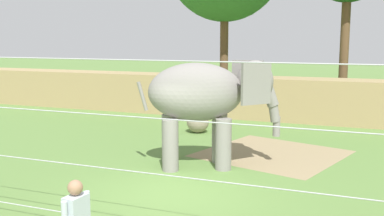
% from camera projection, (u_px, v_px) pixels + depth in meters
% --- Properties ---
extents(ground_plane, '(120.00, 120.00, 0.00)m').
position_uv_depth(ground_plane, '(174.00, 192.00, 11.04)').
color(ground_plane, '#5B7F3D').
extents(dirt_patch, '(5.00, 4.93, 0.01)m').
position_uv_depth(dirt_patch, '(272.00, 154.00, 14.70)').
color(dirt_patch, '#937F5B').
rests_on(dirt_patch, ground).
extents(embankment_wall, '(36.00, 1.80, 1.89)m').
position_uv_depth(embankment_wall, '(271.00, 98.00, 20.95)').
color(embankment_wall, tan).
rests_on(embankment_wall, ground).
extents(elephant, '(3.79, 2.71, 3.04)m').
position_uv_depth(elephant, '(207.00, 97.00, 13.01)').
color(elephant, gray).
rests_on(elephant, ground).
extents(enrichment_ball, '(0.87, 0.87, 0.87)m').
position_uv_depth(enrichment_ball, '(198.00, 122.00, 17.91)').
color(enrichment_ball, gray).
rests_on(enrichment_ball, ground).
extents(cable_fence, '(10.35, 0.27, 3.46)m').
position_uv_depth(cable_fence, '(93.00, 154.00, 7.70)').
color(cable_fence, brown).
rests_on(cable_fence, ground).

